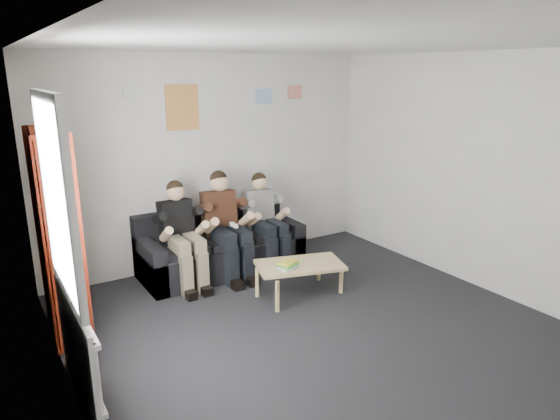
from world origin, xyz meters
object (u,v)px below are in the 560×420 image
at_px(person_right, 266,221).
at_px(person_middle, 226,226).
at_px(coffee_table, 300,267).
at_px(person_left, 183,235).
at_px(sofa, 220,249).
at_px(bookshelf, 59,235).

bearing_deg(person_right, person_middle, -170.37).
relative_size(coffee_table, person_left, 0.77).
xyz_separation_m(coffee_table, person_middle, (-0.43, 0.97, 0.30)).
distance_m(person_middle, person_right, 0.57).
xyz_separation_m(person_middle, person_right, (0.57, 0.01, -0.03)).
distance_m(person_left, person_right, 1.14).
bearing_deg(coffee_table, person_right, 82.02).
distance_m(sofa, coffee_table, 1.24).
bearing_deg(person_right, bookshelf, -161.45).
bearing_deg(person_left, person_right, -0.88).
xyz_separation_m(bookshelf, coffee_table, (2.38, -0.56, -0.65)).
height_order(coffee_table, person_middle, person_middle).
distance_m(bookshelf, person_left, 1.48).
distance_m(person_left, person_middle, 0.57).
relative_size(person_left, person_right, 1.02).
height_order(sofa, person_right, person_right).
relative_size(coffee_table, person_middle, 0.74).
relative_size(sofa, bookshelf, 1.03).
height_order(bookshelf, person_middle, bookshelf).
bearing_deg(sofa, coffee_table, -69.67).
distance_m(coffee_table, person_middle, 1.11).
height_order(sofa, bookshelf, bookshelf).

